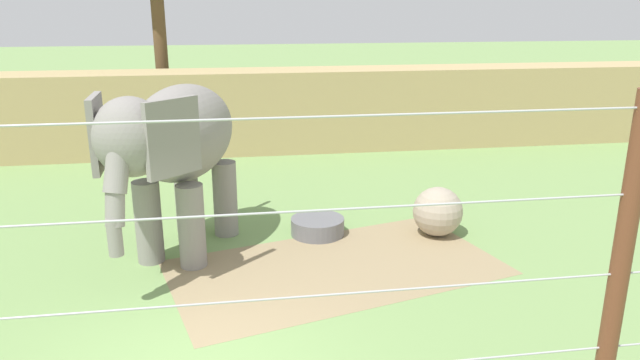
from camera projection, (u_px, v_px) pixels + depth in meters
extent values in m
cube|color=#937F5B|center=(336.00, 267.00, 10.75)|extent=(6.48, 4.57, 0.01)
cube|color=tan|center=(213.00, 112.00, 18.65)|extent=(36.00, 1.80, 2.56)
cylinder|color=gray|center=(191.00, 226.00, 10.61)|extent=(0.49, 0.49, 1.55)
cylinder|color=gray|center=(148.00, 222.00, 10.80)|extent=(0.49, 0.49, 1.55)
cylinder|color=gray|center=(225.00, 198.00, 12.08)|extent=(0.49, 0.49, 1.55)
cylinder|color=gray|center=(187.00, 195.00, 12.27)|extent=(0.49, 0.49, 1.55)
ellipsoid|color=gray|center=(184.00, 132.00, 10.99)|extent=(2.52, 3.24, 1.77)
ellipsoid|color=gray|center=(131.00, 137.00, 9.23)|extent=(1.54, 1.47, 1.28)
cube|color=gray|center=(173.00, 138.00, 9.18)|extent=(0.81, 0.76, 1.22)
cube|color=gray|center=(97.00, 133.00, 9.48)|extent=(0.16, 1.00, 1.22)
cylinder|color=gray|center=(117.00, 173.00, 8.92)|extent=(0.53, 0.63, 0.69)
cylinder|color=gray|center=(115.00, 206.00, 8.94)|extent=(0.42, 0.47, 0.65)
cylinder|color=gray|center=(115.00, 237.00, 8.99)|extent=(0.30, 0.30, 0.61)
cylinder|color=gray|center=(218.00, 122.00, 12.52)|extent=(0.23, 0.35, 0.88)
sphere|color=tan|center=(438.00, 212.00, 12.11)|extent=(1.02, 1.02, 1.02)
cylinder|color=brown|center=(615.00, 301.00, 5.51)|extent=(0.18, 0.18, 3.94)
cylinder|color=#B7B7BC|center=(171.00, 306.00, 4.85)|extent=(9.03, 0.02, 0.02)
cylinder|color=#B7B7BC|center=(164.00, 218.00, 4.62)|extent=(9.03, 0.02, 0.02)
cylinder|color=#B7B7BC|center=(156.00, 122.00, 4.40)|extent=(9.03, 0.02, 0.02)
cylinder|color=slate|center=(318.00, 226.00, 12.23)|extent=(1.10, 1.10, 0.35)
cylinder|color=#38607A|center=(318.00, 220.00, 12.18)|extent=(1.01, 1.01, 0.02)
cylinder|color=brown|center=(161.00, 55.00, 19.99)|extent=(0.44, 0.44, 5.74)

